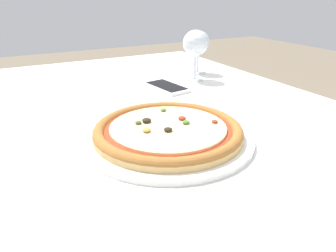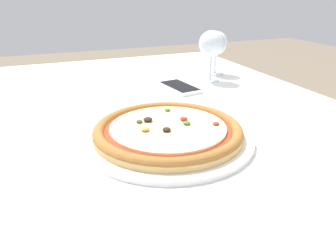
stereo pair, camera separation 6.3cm
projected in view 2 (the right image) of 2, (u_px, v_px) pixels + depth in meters
The scene contains 5 objects.
dining_table at pixel (108, 138), 0.85m from camera, with size 1.16×1.19×0.74m.
pizza_plate at pixel (168, 132), 0.64m from camera, with size 0.33×0.33×0.04m.
wine_glass_far_left at pixel (212, 45), 1.00m from camera, with size 0.08×0.08×0.16m.
wine_glass_far_right at pixel (216, 44), 1.09m from camera, with size 0.08×0.08×0.14m.
cell_phone at pixel (179, 87), 0.96m from camera, with size 0.09×0.15×0.01m.
Camera 2 is at (-0.14, -0.77, 1.02)m, focal length 35.00 mm.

